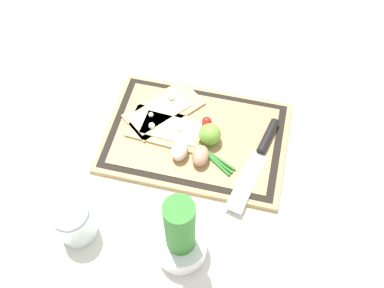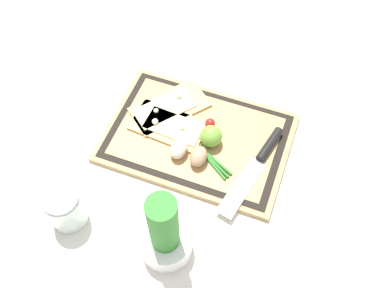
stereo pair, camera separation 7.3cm
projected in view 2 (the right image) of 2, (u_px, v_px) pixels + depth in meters
The scene contains 12 objects.
ground_plane at pixel (197, 139), 1.13m from camera, with size 6.00×6.00×0.00m, color silver.
cutting_board at pixel (197, 137), 1.12m from camera, with size 0.45×0.31×0.02m.
pizza_slice_near at pixel (169, 107), 1.15m from camera, with size 0.20×0.21×0.02m.
pizza_slice_far at pixel (170, 125), 1.12m from camera, with size 0.19×0.11×0.02m.
knife at pixel (262, 157), 1.07m from camera, with size 0.09×0.27×0.02m.
egg_brown at pixel (199, 156), 1.06m from camera, with size 0.04×0.05×0.04m, color tan.
egg_pink at pixel (179, 149), 1.07m from camera, with size 0.04×0.05×0.04m, color beige.
lime at pixel (211, 136), 1.08m from camera, with size 0.05×0.05×0.05m, color #70A838.
cherry_tomato_red at pixel (210, 123), 1.12m from camera, with size 0.03×0.03×0.03m, color red.
scallion_bunch at pixel (192, 141), 1.10m from camera, with size 0.24×0.15×0.01m.
herb_pot at pixel (165, 236), 0.91m from camera, with size 0.11×0.11×0.22m.
sauce_jar at pixel (66, 209), 0.98m from camera, with size 0.08×0.08×0.10m.
Camera 2 is at (-0.20, 0.58, 0.95)m, focal length 42.00 mm.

